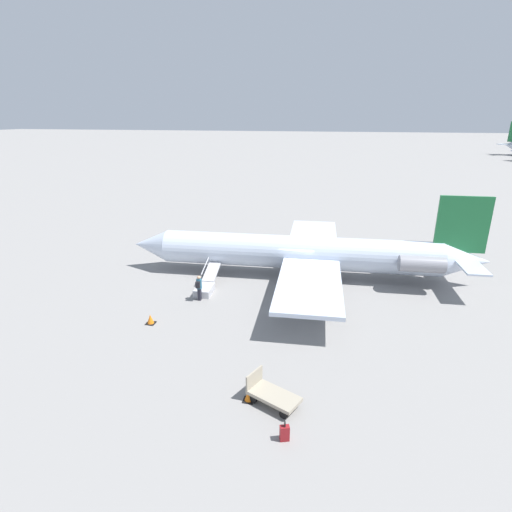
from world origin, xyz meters
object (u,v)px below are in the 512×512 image
boarding_stairs (206,286)px  passenger (199,286)px  airplane_main (310,252)px  luggage_cart (272,394)px  suitcase (285,433)px

boarding_stairs → passenger: size_ratio=2.34×
airplane_main → passenger: (6.62, 5.80, -0.95)m
boarding_stairs → airplane_main: bearing=-61.7°
luggage_cart → boarding_stairs: bearing=-33.2°
passenger → luggage_cart: (-6.63, 8.83, -0.54)m
boarding_stairs → passenger: bearing=179.6°
airplane_main → boarding_stairs: airplane_main is taller
passenger → suitcase: 13.11m
airplane_main → suitcase: bearing=88.8°
passenger → suitcase: bearing=-149.3°
boarding_stairs → passenger: passenger is taller
boarding_stairs → luggage_cart: 12.33m
airplane_main → boarding_stairs: 8.14m
airplane_main → passenger: size_ratio=15.29×
passenger → suitcase: (-7.51, 10.73, -0.67)m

